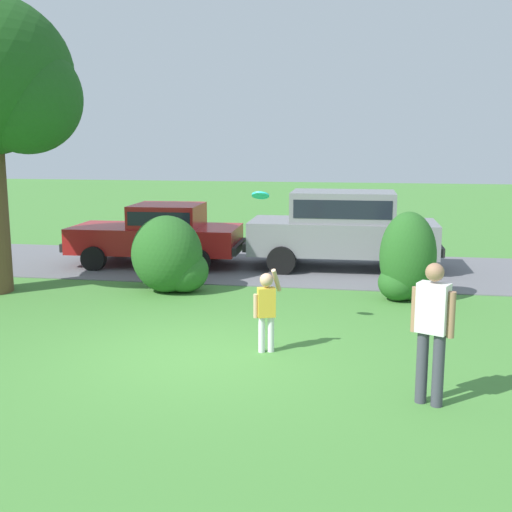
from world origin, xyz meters
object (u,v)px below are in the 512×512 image
object	(u,v)px
parked_suv	(343,226)
child_thrower	(266,306)
parked_sedan	(160,232)
adult_onlooker	(432,326)
frisbee	(260,195)

from	to	relation	value
parked_suv	child_thrower	bearing A→B (deg)	-97.34
parked_sedan	child_thrower	xyz separation A→B (m)	(3.74, -6.33, -0.13)
parked_suv	child_thrower	world-z (taller)	parked_suv
parked_suv	adult_onlooker	world-z (taller)	parked_suv
child_thrower	parked_sedan	bearing A→B (deg)	120.55
parked_suv	child_thrower	xyz separation A→B (m)	(-0.85, -6.61, -0.36)
adult_onlooker	parked_suv	bearing A→B (deg)	99.60
parked_sedan	adult_onlooker	distance (m)	9.93
parked_suv	parked_sedan	bearing A→B (deg)	-176.44
frisbee	parked_suv	bearing A→B (deg)	79.07
child_thrower	adult_onlooker	xyz separation A→B (m)	(2.24, -1.60, 0.27)
child_thrower	frisbee	world-z (taller)	frisbee
parked_sedan	frisbee	world-z (taller)	frisbee
parked_sedan	parked_suv	size ratio (longest dim) A/B	0.94
adult_onlooker	child_thrower	bearing A→B (deg)	144.46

